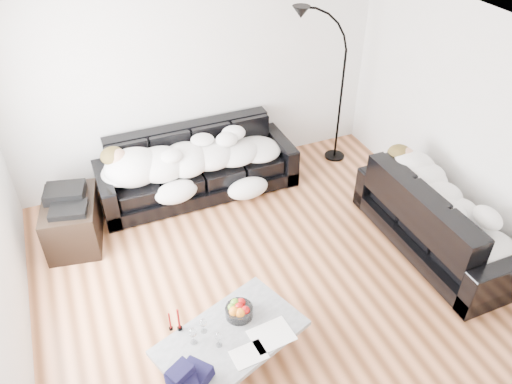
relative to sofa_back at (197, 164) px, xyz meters
name	(u,v)px	position (x,y,z in m)	size (l,w,h in m)	color
ground	(266,270)	(0.24, -1.75, -0.42)	(5.00, 5.00, 0.00)	brown
wall_back	(198,85)	(0.24, 0.50, 0.88)	(5.00, 0.02, 2.60)	silver
wall_right	(470,127)	(2.74, -1.75, 0.88)	(0.02, 4.50, 2.60)	silver
ceiling	(270,46)	(0.24, -1.75, 2.18)	(5.00, 5.00, 0.00)	white
sofa_back	(197,164)	(0.00, 0.00, 0.00)	(2.60, 0.90, 0.85)	black
sofa_right	(440,217)	(2.24, -2.13, 0.01)	(2.13, 0.91, 0.86)	black
sleeper_back	(197,153)	(0.00, -0.05, 0.22)	(2.20, 0.76, 0.44)	white
sleeper_right	(444,202)	(2.24, -2.13, 0.22)	(1.83, 0.77, 0.45)	white
teal_cushion	(405,167)	(2.18, -1.47, 0.30)	(0.36, 0.30, 0.20)	#0E5665
coffee_table	(231,349)	(-0.54, -2.70, -0.23)	(1.30, 0.76, 0.38)	#939699
fruit_bowl	(239,309)	(-0.38, -2.51, 0.04)	(0.26, 0.26, 0.16)	white
wine_glass_a	(203,326)	(-0.74, -2.56, 0.04)	(0.07, 0.07, 0.16)	white
wine_glass_b	(193,336)	(-0.86, -2.64, 0.04)	(0.08, 0.08, 0.18)	white
wine_glass_c	(219,339)	(-0.67, -2.75, 0.04)	(0.07, 0.07, 0.16)	white
candle_left	(170,322)	(-1.01, -2.42, 0.06)	(0.04, 0.04, 0.21)	maroon
candle_right	(179,320)	(-0.94, -2.45, 0.09)	(0.05, 0.05, 0.26)	maroon
newspaper_a	(271,335)	(-0.20, -2.84, -0.04)	(0.38, 0.29, 0.01)	silver
newspaper_b	(249,354)	(-0.46, -2.95, -0.04)	(0.30, 0.21, 0.01)	silver
navy_jacket	(186,373)	(-1.03, -3.01, 0.12)	(0.32, 0.27, 0.16)	black
shoes	(464,289)	(2.07, -2.86, -0.38)	(0.39, 0.29, 0.09)	#472311
av_cabinet	(73,222)	(-1.67, -0.40, -0.13)	(0.59, 0.85, 0.59)	black
stereo	(66,198)	(-1.67, -0.40, 0.23)	(0.44, 0.34, 0.13)	black
floor_lamp	(341,95)	(2.14, 0.03, 0.59)	(0.74, 0.30, 2.03)	black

